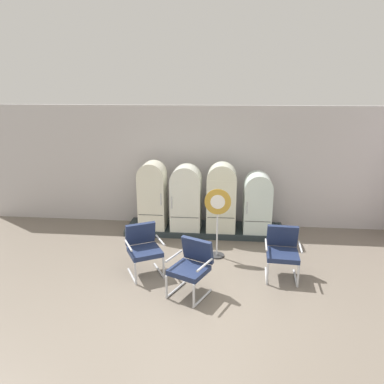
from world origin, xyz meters
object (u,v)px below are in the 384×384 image
armchair_left (143,246)px  refrigerator_1 (186,196)px  refrigerator_0 (153,193)px  refrigerator_3 (257,201)px  armchair_center (192,264)px  armchair_right (282,249)px  sign_stand (217,221)px  refrigerator_2 (222,195)px

armchair_left → refrigerator_1: bearing=73.6°
refrigerator_0 → armchair_left: size_ratio=1.71×
refrigerator_3 → armchair_center: refrigerator_3 is taller
armchair_right → refrigerator_0: bearing=146.6°
sign_stand → refrigerator_2: bearing=87.1°
armchair_right → sign_stand: bearing=150.9°
refrigerator_0 → armchair_right: 3.42m
refrigerator_1 → armchair_center: 2.68m
refrigerator_0 → refrigerator_2: bearing=-0.1°
sign_stand → armchair_left: bearing=-149.3°
armchair_left → sign_stand: sign_stand is taller
refrigerator_1 → armchair_left: (-0.59, -1.99, -0.42)m
refrigerator_2 → armchair_right: size_ratio=1.70×
refrigerator_3 → refrigerator_0: bearing=-179.0°
armchair_center → armchair_right: bearing=24.8°
armchair_right → armchair_left: bearing=-177.2°
armchair_left → armchair_center: (0.98, -0.62, 0.00)m
refrigerator_0 → refrigerator_2: (1.65, -0.00, -0.01)m
refrigerator_1 → refrigerator_3: size_ratio=1.11×
refrigerator_1 → refrigerator_2: size_ratio=0.96×
refrigerator_0 → sign_stand: size_ratio=1.09×
armchair_left → armchair_center: size_ratio=1.00×
armchair_left → armchair_center: bearing=-32.5°
refrigerator_3 → armchair_right: refrigerator_3 is taller
armchair_left → armchair_center: same height
refrigerator_0 → armchair_center: bearing=-65.3°
refrigerator_3 → armchair_left: size_ratio=1.47×
refrigerator_2 → armchair_center: size_ratio=1.70×
refrigerator_2 → sign_stand: bearing=-92.9°
refrigerator_2 → refrigerator_3: refrigerator_2 is taller
armchair_right → sign_stand: size_ratio=0.64×
refrigerator_0 → armchair_right: bearing=-33.4°
refrigerator_2 → armchair_right: 2.25m
refrigerator_3 → armchair_center: size_ratio=1.47×
refrigerator_2 → armchair_right: bearing=-57.6°
armchair_center → sign_stand: sign_stand is taller
refrigerator_2 → armchair_center: bearing=-99.8°
refrigerator_1 → refrigerator_2: 0.85m
armchair_left → armchair_right: 2.61m
refrigerator_0 → refrigerator_2: refrigerator_0 is taller
armchair_right → sign_stand: sign_stand is taller
refrigerator_3 → armchair_right: size_ratio=1.47×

